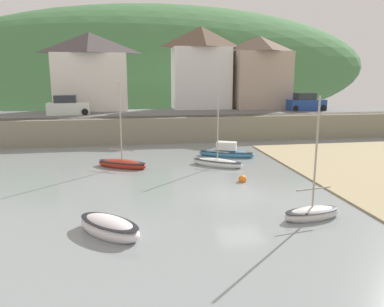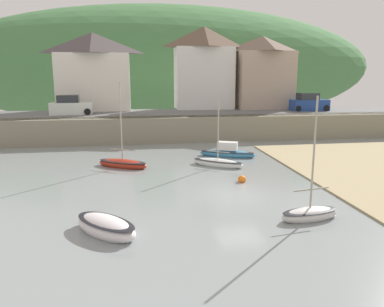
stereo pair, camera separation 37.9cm
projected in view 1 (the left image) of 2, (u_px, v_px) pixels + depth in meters
name	position (u px, v px, depth m)	size (l,w,h in m)	color
ground	(375.00, 281.00, 11.86)	(48.00, 41.00, 0.61)	gray
quay_seawall	(190.00, 126.00, 37.47)	(48.00, 9.40, 2.40)	gray
hillside_backdrop	(158.00, 67.00, 72.55)	(80.00, 44.00, 21.73)	#457A45
waterfront_building_left	(91.00, 71.00, 42.16)	(8.16, 4.77, 8.44)	white
waterfront_building_centre	(201.00, 67.00, 44.12)	(6.85, 4.33, 9.30)	silver
waterfront_building_right	(259.00, 72.00, 45.39)	(6.70, 6.16, 8.34)	tan
sailboat_far_left	(122.00, 164.00, 26.82)	(3.90, 3.00, 6.10)	#A32919
sailboat_nearest_shore	(226.00, 152.00, 30.26)	(4.51, 2.82, 1.34)	teal
sailboat_tall_mast	(109.00, 227.00, 15.70)	(3.27, 3.41, 0.95)	white
dinghy_open_wooden	(312.00, 213.00, 17.37)	(2.98, 1.49, 5.73)	silver
motorboat_with_cabin	(217.00, 162.00, 27.20)	(3.73, 3.07, 5.36)	white
parked_car_near_slipway	(68.00, 107.00, 38.22)	(4.18, 1.89, 1.95)	silver
parked_car_by_wall	(306.00, 103.00, 42.43)	(4.15, 1.82, 1.95)	navy
mooring_buoy	(242.00, 179.00, 23.30)	(0.49, 0.49, 0.49)	orange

